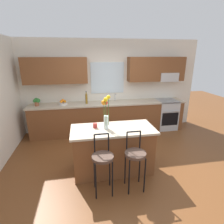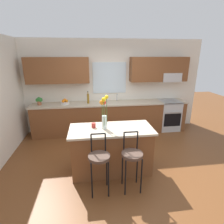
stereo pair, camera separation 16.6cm
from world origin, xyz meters
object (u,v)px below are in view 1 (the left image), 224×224
Objects in this scene: bar_stool_middle at (135,156)px; flower_vase at (106,112)px; bar_stool_near at (103,159)px; potted_plant_small at (37,101)px; bottle_olive_oil at (86,99)px; kitchen_island at (113,149)px; mug_ceramic at (95,126)px; oven_range at (166,114)px; fruit_bowl_oranges at (63,103)px.

flower_vase is at bearing 124.87° from bar_stool_middle.
bar_stool_near is 2.94m from potted_plant_small.
flower_vase is 1.94m from bottle_olive_oil.
bottle_olive_oil is (-0.42, 1.91, 0.60)m from kitchen_island.
bar_stool_middle is 0.96m from mug_ceramic.
flower_vase is at bearing -49.27° from potted_plant_small.
oven_range is at bearing 54.23° from bar_stool_middle.
potted_plant_small reaches higher than bar_stool_middle.
bottle_olive_oil is 1.35m from potted_plant_small.
bottle_olive_oil reaches higher than mug_ceramic.
oven_range is at bearing -0.50° from fruit_bowl_oranges.
mug_ceramic is (-0.06, 0.67, 0.33)m from bar_stool_near.
fruit_bowl_oranges is at bearing 112.27° from mug_ceramic.
mug_ceramic is at bearing 132.34° from bar_stool_middle.
bottle_olive_oil reaches higher than potted_plant_small.
bar_stool_middle reaches higher than oven_range.
flower_vase is at bearing -21.77° from mug_ceramic.
bottle_olive_oil is 1.59× the size of potted_plant_small.
bar_stool_near reaches higher than oven_range.
bar_stool_middle is (-1.78, -2.47, 0.18)m from oven_range.
kitchen_island is at bearing -47.14° from potted_plant_small.
mug_ceramic is 1.83m from bottle_olive_oil.
bar_stool_middle is 2.93× the size of bottle_olive_oil.
mug_ceramic is 2.33m from potted_plant_small.
fruit_bowl_oranges is 0.67× the size of bottle_olive_oil.
bottle_olive_oil is at bearing 93.38° from bar_stool_near.
oven_range is 2.99m from flower_vase.
bar_stool_middle is (0.28, -0.58, 0.17)m from kitchen_island.
bottle_olive_oil reaches higher than oven_range.
mug_ceramic is 0.40× the size of potted_plant_small.
flower_vase is (0.14, 0.59, 0.63)m from bar_stool_near.
bar_stool_near is 11.58× the size of mug_ceramic.
kitchen_island is at bearing -3.20° from flower_vase.
oven_range is at bearing 37.05° from mug_ceramic.
oven_range is 3.18m from fruit_bowl_oranges.
oven_range is 3.03m from mug_ceramic.
oven_range is 3.05m from bar_stool_middle.
bottle_olive_oil is (-0.15, 2.49, 0.43)m from bar_stool_near.
mug_ceramic is (-0.61, 0.67, 0.33)m from bar_stool_middle.
oven_range is 0.88× the size of bar_stool_near.
bottle_olive_oil is at bearing -0.23° from fruit_bowl_oranges.
bottle_olive_oil is (-2.47, 0.02, 0.61)m from oven_range.
bottle_olive_oil is at bearing 0.03° from potted_plant_small.
flower_vase reaches higher than oven_range.
oven_range is at bearing 42.60° from kitchen_island.
mug_ceramic reaches higher than kitchen_island.
mug_ceramic is at bearing 94.91° from bar_stool_near.
flower_vase is (-0.41, 0.59, 0.63)m from bar_stool_middle.
flower_vase is 2.72× the size of fruit_bowl_oranges.
bottle_olive_oil reaches higher than fruit_bowl_oranges.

